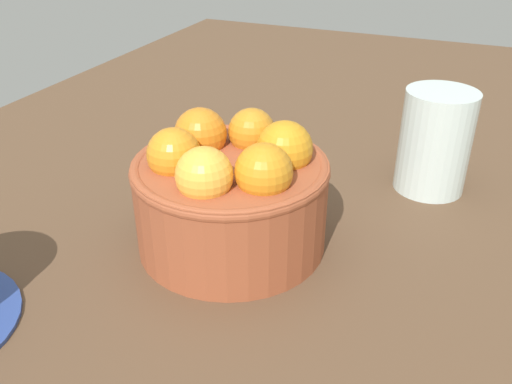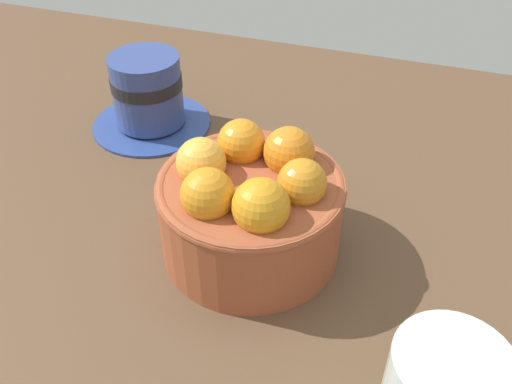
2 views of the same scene
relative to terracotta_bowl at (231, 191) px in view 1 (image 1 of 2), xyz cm
name	(u,v)px [view 1 (image 1 of 2)]	position (x,y,z in cm)	size (l,w,h in cm)	color
ground_plane	(233,259)	(0.00, -0.01, -6.50)	(150.50, 82.39, 3.40)	brown
terracotta_bowl	(231,191)	(0.00, 0.00, 0.00)	(15.21, 15.21, 10.34)	#9E4C2D
water_glass	(435,141)	(-15.83, 13.45, 0.03)	(6.54, 6.54, 9.66)	silver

